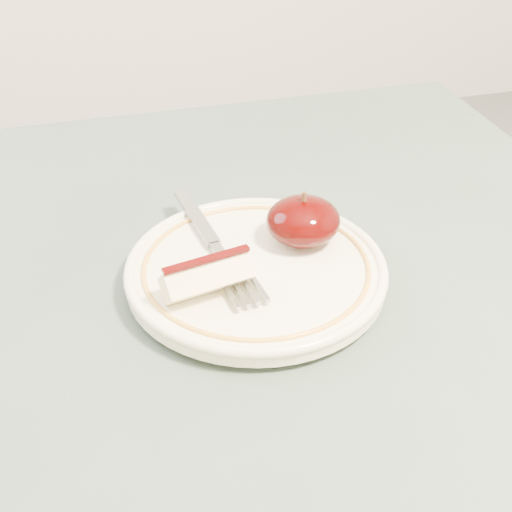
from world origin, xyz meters
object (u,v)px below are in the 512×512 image
object	(u,v)px
plate	(256,270)
fork	(215,245)
apple_half	(303,221)
table	(166,455)

from	to	relation	value
plate	fork	xyz separation A→B (m)	(-0.03, 0.03, 0.01)
apple_half	fork	world-z (taller)	apple_half
table	apple_half	distance (m)	0.22
plate	fork	size ratio (longest dim) A/B	1.16
plate	apple_half	xyz separation A→B (m)	(0.05, 0.03, 0.02)
fork	plate	bearing A→B (deg)	-146.21
table	fork	world-z (taller)	fork
plate	table	bearing A→B (deg)	-139.40
table	plate	world-z (taller)	plate
table	fork	xyz separation A→B (m)	(0.07, 0.11, 0.11)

